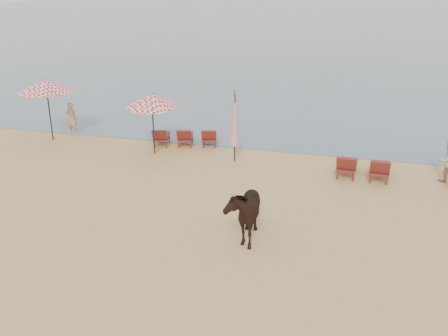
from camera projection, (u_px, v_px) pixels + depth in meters
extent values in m
plane|color=tan|center=(169.00, 289.00, 11.50)|extent=(120.00, 120.00, 0.00)
cube|color=#51606B|center=(338.00, 16.00, 83.53)|extent=(160.00, 140.00, 0.06)
cube|color=maroon|center=(162.00, 136.00, 21.15)|extent=(0.90, 1.39, 0.07)
cube|color=maroon|center=(160.00, 136.00, 20.42)|extent=(0.68, 0.56, 0.56)
cube|color=maroon|center=(186.00, 136.00, 21.15)|extent=(0.90, 1.39, 0.07)
cube|color=maroon|center=(184.00, 136.00, 20.41)|extent=(0.68, 0.56, 0.56)
cube|color=maroon|center=(209.00, 137.00, 21.14)|extent=(0.90, 1.39, 0.07)
cube|color=maroon|center=(209.00, 136.00, 20.41)|extent=(0.68, 0.56, 0.56)
cube|color=maroon|center=(347.00, 165.00, 17.94)|extent=(0.74, 1.46, 0.08)
cube|color=maroon|center=(346.00, 165.00, 17.16)|extent=(0.69, 0.50, 0.63)
cube|color=maroon|center=(380.00, 168.00, 17.62)|extent=(0.74, 1.46, 0.08)
cube|color=maroon|center=(380.00, 168.00, 16.84)|extent=(0.69, 0.50, 0.63)
cylinder|color=black|center=(50.00, 113.00, 21.30)|extent=(0.06, 0.06, 2.44)
cone|color=red|center=(46.00, 86.00, 20.87)|extent=(2.33, 2.33, 0.50)
sphere|color=black|center=(45.00, 80.00, 20.79)|extent=(0.09, 0.09, 0.09)
cylinder|color=black|center=(153.00, 127.00, 19.69)|extent=(0.05, 0.05, 2.26)
cone|color=red|center=(152.00, 100.00, 19.30)|extent=(2.00, 2.04, 0.68)
sphere|color=black|center=(152.00, 95.00, 19.22)|extent=(0.08, 0.08, 0.08)
cylinder|color=black|center=(234.00, 112.00, 22.27)|extent=(0.04, 0.04, 2.01)
cone|color=red|center=(234.00, 107.00, 22.18)|extent=(0.24, 0.24, 1.50)
cylinder|color=black|center=(235.00, 129.00, 18.83)|extent=(0.06, 0.06, 2.62)
cone|color=red|center=(235.00, 121.00, 18.72)|extent=(0.32, 0.32, 1.96)
imported|color=black|center=(243.00, 210.00, 13.45)|extent=(1.12, 2.03, 1.63)
imported|color=tan|center=(72.00, 118.00, 22.21)|extent=(0.56, 0.38, 1.49)
imported|color=tan|center=(448.00, 161.00, 17.19)|extent=(0.89, 0.80, 1.50)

